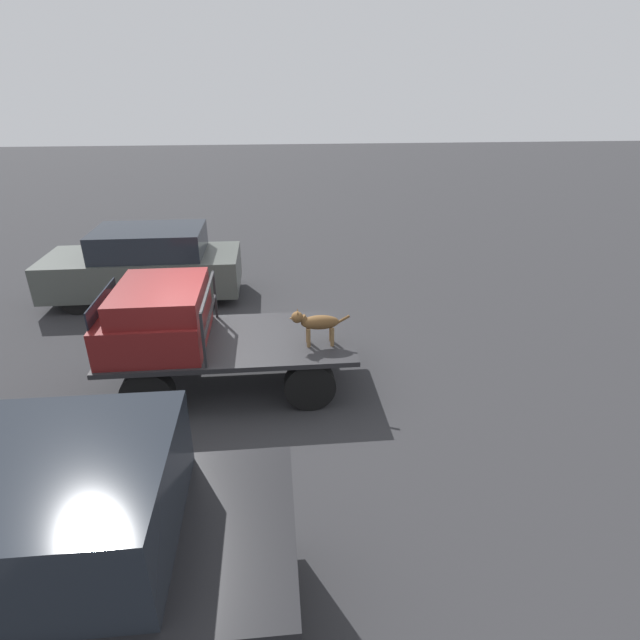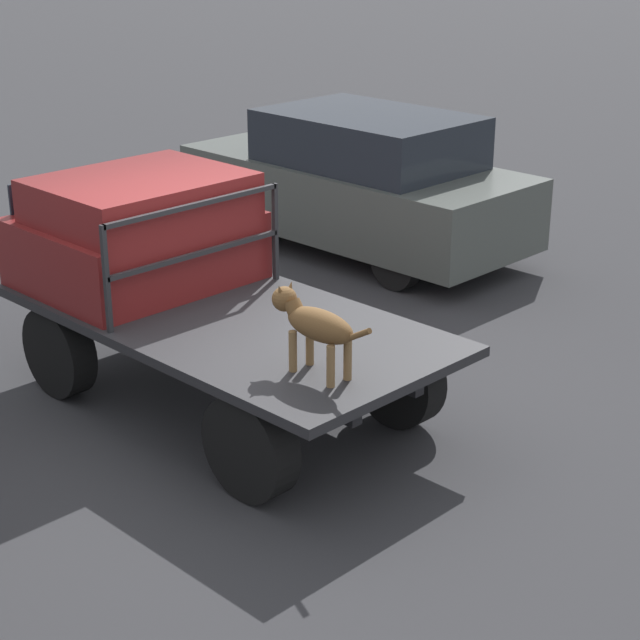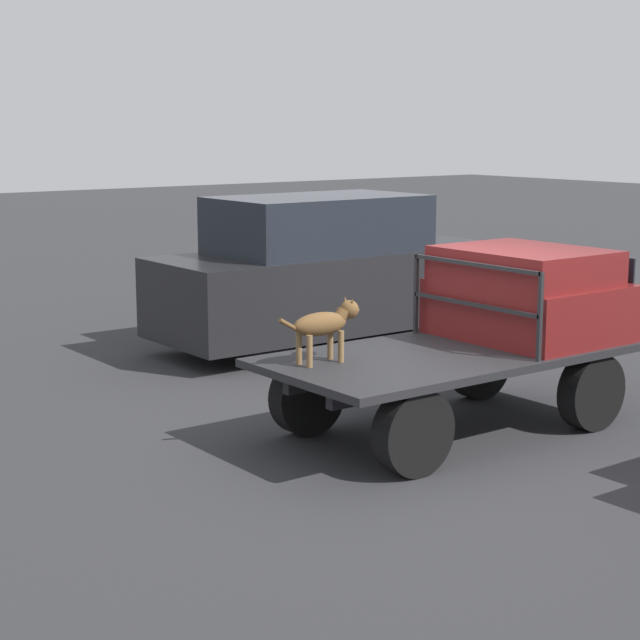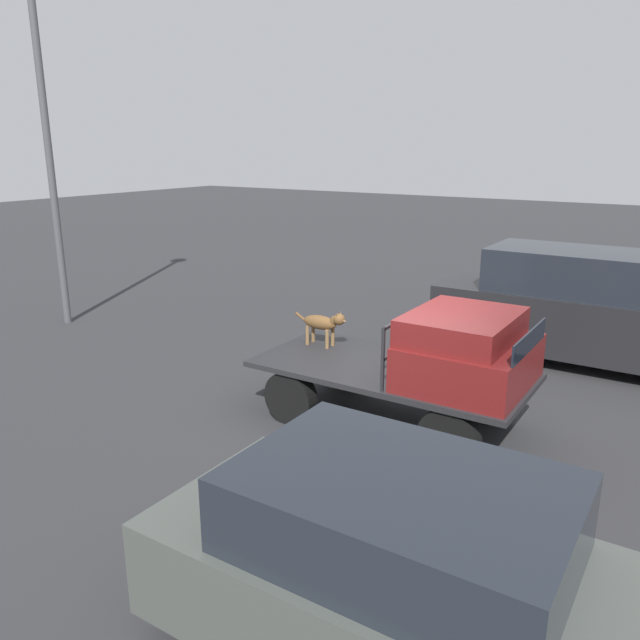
# 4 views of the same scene
# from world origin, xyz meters

# --- Properties ---
(ground_plane) EXTENTS (80.00, 80.00, 0.00)m
(ground_plane) POSITION_xyz_m (0.00, 0.00, 0.00)
(ground_plane) COLOR #2D2D30
(flatbed_truck) EXTENTS (3.98, 1.94, 0.86)m
(flatbed_truck) POSITION_xyz_m (0.00, 0.00, 0.62)
(flatbed_truck) COLOR black
(flatbed_truck) RESTS_ON ground
(truck_cab) EXTENTS (1.56, 1.82, 0.97)m
(truck_cab) POSITION_xyz_m (1.12, 0.00, 1.32)
(truck_cab) COLOR maroon
(truck_cab) RESTS_ON flatbed_truck
(truck_headboard) EXTENTS (0.04, 1.82, 0.87)m
(truck_headboard) POSITION_xyz_m (0.31, 0.00, 1.44)
(truck_headboard) COLOR #232326
(truck_headboard) RESTS_ON flatbed_truck
(dog) EXTENTS (0.97, 0.23, 0.62)m
(dog) POSITION_xyz_m (-1.37, 0.32, 1.25)
(dog) COLOR brown
(dog) RESTS_ON flatbed_truck
(parked_pickup_far) EXTENTS (5.32, 1.90, 2.13)m
(parked_pickup_far) POSITION_xyz_m (1.75, 4.35, 1.03)
(parked_pickup_far) COLOR black
(parked_pickup_far) RESTS_ON ground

